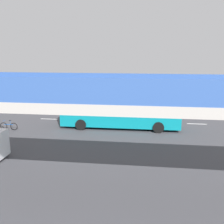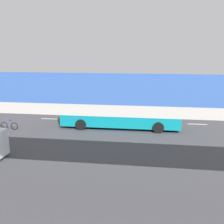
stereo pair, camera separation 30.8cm
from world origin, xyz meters
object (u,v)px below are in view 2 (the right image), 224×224
Objects in this scene: city_bus at (120,109)px; bicycle_blue at (9,126)px; pedestrian at (77,109)px; traffic_sign at (85,102)px.

bicycle_blue is (10.58, 2.12, -1.51)m from city_bus.
city_bus is 6.52× the size of bicycle_blue.
traffic_sign is at bearing 139.98° from pedestrian.
bicycle_blue is 8.15m from traffic_sign.
city_bus is 6.44× the size of pedestrian.
city_bus reaches higher than pedestrian.
bicycle_blue is at bearing 48.96° from pedestrian.
traffic_sign is (-1.18, 0.99, 1.00)m from pedestrian.
bicycle_blue is 7.85m from pedestrian.
traffic_sign reaches higher than bicycle_blue.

